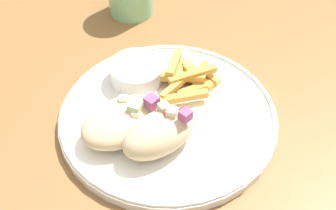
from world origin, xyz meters
TOP-DOWN VIEW (x-y plane):
  - table at (0.00, 0.00)m, footprint 1.59×1.59m
  - plate at (0.03, -0.04)m, footprint 0.32×0.32m
  - pita_sandwich_near at (-0.02, -0.08)m, footprint 0.11×0.07m
  - pita_sandwich_far at (-0.04, -0.03)m, footprint 0.13×0.09m
  - fries_pile at (0.09, -0.01)m, footprint 0.12×0.10m
  - sauce_ramekin at (0.03, 0.05)m, footprint 0.08×0.08m

SIDE VIEW (x-z plane):
  - table at x=0.00m, z-range 0.32..1.08m
  - plate at x=0.03m, z-range 0.76..0.78m
  - fries_pile at x=0.09m, z-range 0.77..0.80m
  - sauce_ramekin at x=0.03m, z-range 0.78..0.81m
  - pita_sandwich_far at x=-0.04m, z-range 0.77..0.83m
  - pita_sandwich_near at x=-0.02m, z-range 0.77..0.84m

